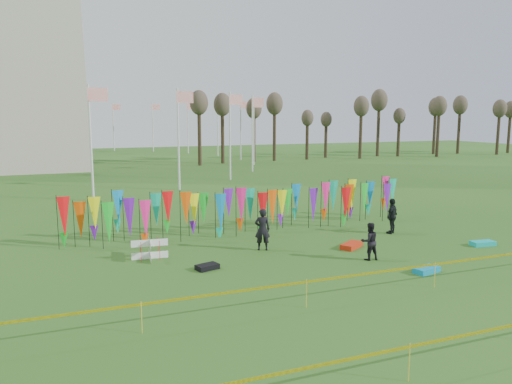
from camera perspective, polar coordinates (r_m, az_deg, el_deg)
name	(u,v)px	position (r m, az deg, el deg)	size (l,w,h in m)	color
ground	(329,279)	(18.53, 8.32, -9.82)	(160.00, 160.00, 0.00)	#275217
flagpole_ring	(8,132)	(63.42, -26.45, 6.12)	(57.40, 56.16, 8.00)	silver
banner_row	(255,205)	(25.31, -0.11, -1.48)	(18.64, 0.64, 2.26)	black
caution_tape_near	(356,276)	(16.47, 11.41, -9.43)	(26.00, 0.02, 0.90)	#EDE604
caution_tape_far	(468,336)	(13.05, 23.12, -14.91)	(26.00, 0.02, 0.90)	#EDE604
tree_line	(372,114)	(71.92, 13.13, 8.72)	(53.92, 1.92, 7.84)	#3B2E1D
box_kite	(150,249)	(21.11, -12.05, -6.41)	(0.76, 0.76, 0.84)	red
person_left	(262,229)	(21.91, 0.74, -4.30)	(0.68, 0.50, 1.86)	black
person_mid	(369,241)	(21.01, 12.84, -5.51)	(0.75, 0.47, 1.55)	black
person_right	(392,216)	(25.90, 15.29, -2.66)	(1.05, 0.59, 1.78)	black
kite_bag_turquoise	(426,270)	(20.09, 18.90, -8.42)	(1.04, 0.52, 0.21)	#0C8EBF
kite_bag_red	(351,245)	(22.85, 10.85, -6.02)	(1.22, 0.56, 0.22)	red
kite_bag_black	(207,267)	(19.50, -5.59, -8.51)	(0.86, 0.50, 0.20)	black
kite_bag_teal	(483,243)	(25.08, 24.49, -5.36)	(1.09, 0.52, 0.21)	#0DBBBA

